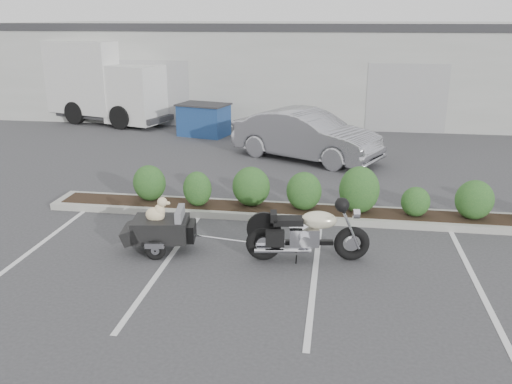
# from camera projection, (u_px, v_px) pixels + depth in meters

# --- Properties ---
(ground) EXTENTS (90.00, 90.00, 0.00)m
(ground) POSITION_uv_depth(u_px,v_px,m) (253.00, 254.00, 10.18)
(ground) COLOR #38383A
(ground) RESTS_ON ground
(planter_kerb) EXTENTS (12.00, 1.00, 0.15)m
(planter_kerb) POSITION_uv_depth(u_px,v_px,m) (312.00, 213.00, 12.08)
(planter_kerb) COLOR #9E9E93
(planter_kerb) RESTS_ON ground
(building) EXTENTS (26.00, 10.00, 4.00)m
(building) POSITION_uv_depth(u_px,v_px,m) (309.00, 67.00, 25.54)
(building) COLOR #9EA099
(building) RESTS_ON ground
(motorcycle) EXTENTS (2.26, 0.88, 1.30)m
(motorcycle) POSITION_uv_depth(u_px,v_px,m) (308.00, 234.00, 9.78)
(motorcycle) COLOR black
(motorcycle) RESTS_ON ground
(pet_trailer) EXTENTS (1.83, 1.04, 1.08)m
(pet_trailer) POSITION_uv_depth(u_px,v_px,m) (160.00, 228.00, 10.22)
(pet_trailer) COLOR black
(pet_trailer) RESTS_ON ground
(sedan) EXTENTS (4.90, 3.54, 1.54)m
(sedan) POSITION_uv_depth(u_px,v_px,m) (306.00, 135.00, 16.71)
(sedan) COLOR #A4A4AB
(sedan) RESTS_ON ground
(dumpster) EXTENTS (2.06, 1.65, 1.19)m
(dumpster) POSITION_uv_depth(u_px,v_px,m) (204.00, 119.00, 20.15)
(dumpster) COLOR navy
(dumpster) RESTS_ON ground
(delivery_truck) EXTENTS (7.59, 4.38, 3.31)m
(delivery_truck) POSITION_uv_depth(u_px,v_px,m) (95.00, 83.00, 22.89)
(delivery_truck) COLOR silver
(delivery_truck) RESTS_ON ground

